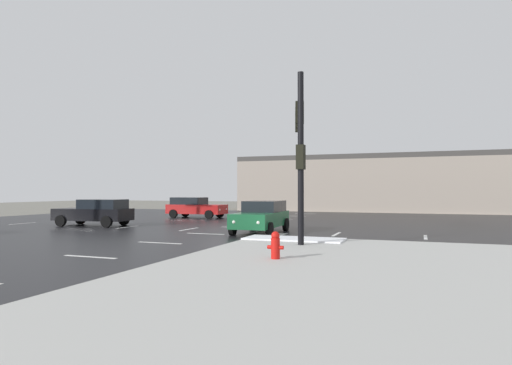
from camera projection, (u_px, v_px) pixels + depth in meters
ground_plane at (223, 231)px, 23.32m from camera, size 120.00×120.00×0.00m
road_asphalt at (223, 231)px, 23.32m from camera, size 44.00×44.00×0.02m
snow_strip_curbside at (294, 239)px, 17.83m from camera, size 4.00×1.60×0.06m
lane_markings at (233, 233)px, 21.61m from camera, size 36.15×36.15×0.01m
traffic_signal_mast at (300, 132)px, 18.08m from camera, size 1.78×5.87×6.33m
fire_hydrant at (275, 245)px, 12.79m from camera, size 0.48×0.26×0.79m
strip_building_background at (366, 184)px, 46.46m from camera, size 26.13×8.00×5.74m
sedan_green at (262, 216)px, 22.04m from camera, size 2.18×4.60×1.58m
sedan_red at (195, 207)px, 34.18m from camera, size 4.56×2.08×1.58m
sedan_black at (96, 212)px, 26.33m from camera, size 4.66×2.36×1.58m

